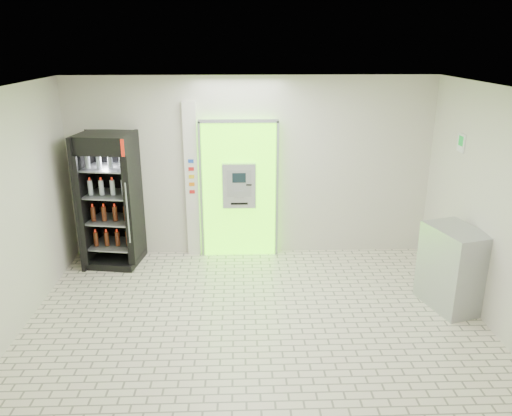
{
  "coord_description": "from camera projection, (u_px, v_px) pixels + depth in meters",
  "views": [
    {
      "loc": [
        -0.19,
        -5.55,
        3.52
      ],
      "look_at": [
        0.04,
        1.2,
        1.24
      ],
      "focal_mm": 35.0,
      "sensor_mm": 36.0,
      "label": 1
    }
  ],
  "objects": [
    {
      "name": "pillar",
      "position": [
        192.0,
        181.0,
        8.26
      ],
      "size": [
        0.22,
        0.11,
        2.6
      ],
      "color": "silver",
      "rests_on": "ground"
    },
    {
      "name": "room_shell",
      "position": [
        256.0,
        192.0,
        5.79
      ],
      "size": [
        6.0,
        6.0,
        6.0
      ],
      "color": "beige",
      "rests_on": "ground"
    },
    {
      "name": "atm_assembly",
      "position": [
        239.0,
        189.0,
        8.29
      ],
      "size": [
        1.3,
        0.24,
        2.33
      ],
      "color": "#59EC0D",
      "rests_on": "ground"
    },
    {
      "name": "ground",
      "position": [
        256.0,
        329.0,
        6.38
      ],
      "size": [
        6.0,
        6.0,
        0.0
      ],
      "primitive_type": "plane",
      "color": "beige",
      "rests_on": "ground"
    },
    {
      "name": "beverage_cooler",
      "position": [
        111.0,
        203.0,
        8.0
      ],
      "size": [
        0.91,
        0.86,
        2.16
      ],
      "rotation": [
        0.0,
        0.0,
        -0.15
      ],
      "color": "black",
      "rests_on": "ground"
    },
    {
      "name": "exit_sign",
      "position": [
        461.0,
        143.0,
        7.13
      ],
      "size": [
        0.02,
        0.22,
        0.26
      ],
      "color": "white",
      "rests_on": "room_shell"
    },
    {
      "name": "steel_cabinet",
      "position": [
        453.0,
        268.0,
        6.79
      ],
      "size": [
        0.79,
        0.98,
        1.14
      ],
      "rotation": [
        0.0,
        0.0,
        0.28
      ],
      "color": "#A2A4AA",
      "rests_on": "ground"
    }
  ]
}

